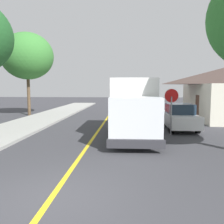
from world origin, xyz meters
name	(u,v)px	position (x,y,z in m)	size (l,w,h in m)	color
ground_plane	(50,200)	(0.00, 0.00, 0.00)	(120.00, 120.00, 0.00)	#38383D
centre_line_yellow	(100,129)	(0.00, 10.00, 0.00)	(0.16, 56.00, 0.01)	gold
box_truck	(133,104)	(2.15, 8.06, 1.77)	(2.50, 7.21, 3.20)	silver
parked_car_near	(131,111)	(2.07, 14.32, 0.79)	(1.99, 4.47, 1.67)	silver
parked_car_mid	(134,105)	(2.49, 20.42, 0.79)	(1.82, 4.41, 1.67)	maroon
parked_van_across	(179,117)	(5.20, 10.33, 0.79)	(1.91, 4.44, 1.67)	silver
stop_sign	(171,103)	(4.34, 8.43, 1.86)	(0.80, 0.10, 2.65)	gray
street_tree_down_block	(27,56)	(-7.74, 17.13, 5.66)	(4.90, 4.90, 7.88)	brown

